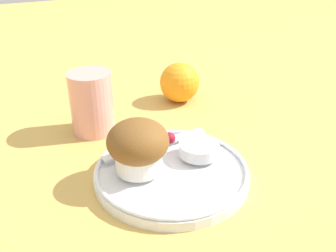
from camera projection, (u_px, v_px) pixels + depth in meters
name	position (u px, v px, depth m)	size (l,w,h in m)	color
ground_plane	(173.00, 165.00, 0.55)	(3.00, 3.00, 0.00)	tan
plate	(172.00, 172.00, 0.52)	(0.21, 0.21, 0.02)	white
muffin	(138.00, 146.00, 0.49)	(0.08, 0.08, 0.07)	silver
cream_ramekin	(199.00, 148.00, 0.54)	(0.06, 0.06, 0.02)	silver
berry_pair	(165.00, 139.00, 0.56)	(0.03, 0.02, 0.02)	maroon
butter_knife	(156.00, 144.00, 0.56)	(0.17, 0.03, 0.00)	silver
orange_fruit	(180.00, 83.00, 0.74)	(0.08, 0.08, 0.08)	orange
juice_glass	(92.00, 103.00, 0.62)	(0.07, 0.07, 0.11)	#E5998C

